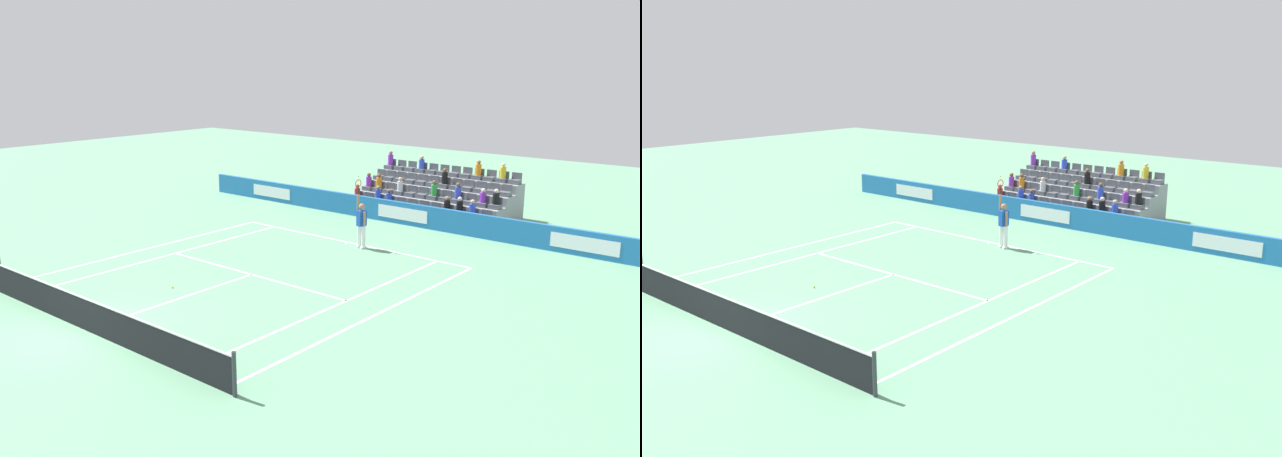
# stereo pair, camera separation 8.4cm
# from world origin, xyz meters

# --- Properties ---
(ground_plane) EXTENTS (80.00, 80.00, 0.00)m
(ground_plane) POSITION_xyz_m (0.00, 0.00, 0.00)
(ground_plane) COLOR #669E77
(line_baseline) EXTENTS (10.97, 0.10, 0.01)m
(line_baseline) POSITION_xyz_m (0.00, -11.89, 0.00)
(line_baseline) COLOR white
(line_baseline) RESTS_ON ground
(line_service) EXTENTS (8.23, 0.10, 0.01)m
(line_service) POSITION_xyz_m (0.00, -6.40, 0.00)
(line_service) COLOR white
(line_service) RESTS_ON ground
(line_centre_service) EXTENTS (0.10, 6.40, 0.01)m
(line_centre_service) POSITION_xyz_m (0.00, -3.20, 0.00)
(line_centre_service) COLOR white
(line_centre_service) RESTS_ON ground
(line_singles_sideline_left) EXTENTS (0.10, 11.89, 0.01)m
(line_singles_sideline_left) POSITION_xyz_m (4.12, -5.95, 0.00)
(line_singles_sideline_left) COLOR white
(line_singles_sideline_left) RESTS_ON ground
(line_singles_sideline_right) EXTENTS (0.10, 11.89, 0.01)m
(line_singles_sideline_right) POSITION_xyz_m (-4.12, -5.95, 0.00)
(line_singles_sideline_right) COLOR white
(line_singles_sideline_right) RESTS_ON ground
(line_doubles_sideline_left) EXTENTS (0.10, 11.89, 0.01)m
(line_doubles_sideline_left) POSITION_xyz_m (5.49, -5.95, 0.00)
(line_doubles_sideline_left) COLOR white
(line_doubles_sideline_left) RESTS_ON ground
(line_doubles_sideline_right) EXTENTS (0.10, 11.89, 0.01)m
(line_doubles_sideline_right) POSITION_xyz_m (-5.49, -5.95, 0.00)
(line_doubles_sideline_right) COLOR white
(line_doubles_sideline_right) RESTS_ON ground
(line_centre_mark) EXTENTS (0.10, 0.20, 0.01)m
(line_centre_mark) POSITION_xyz_m (0.00, -11.79, 0.00)
(line_centre_mark) COLOR white
(line_centre_mark) RESTS_ON ground
(sponsor_barrier) EXTENTS (24.14, 0.22, 1.00)m
(sponsor_barrier) POSITION_xyz_m (0.00, -15.95, 0.50)
(sponsor_barrier) COLOR #1E66AD
(sponsor_barrier) RESTS_ON ground
(tennis_net) EXTENTS (11.97, 0.10, 1.07)m
(tennis_net) POSITION_xyz_m (0.00, 0.00, 0.49)
(tennis_net) COLOR #33383D
(tennis_net) RESTS_ON ground
(tennis_player) EXTENTS (0.51, 0.40, 2.85)m
(tennis_player) POSITION_xyz_m (-0.88, -11.55, 0.99)
(tennis_player) COLOR white
(tennis_player) RESTS_ON ground
(stadium_stand) EXTENTS (7.44, 3.80, 2.61)m
(stadium_stand) POSITION_xyz_m (0.00, -18.87, 0.69)
(stadium_stand) COLOR gray
(stadium_stand) RESTS_ON ground
(loose_tennis_ball) EXTENTS (0.07, 0.07, 0.07)m
(loose_tennis_ball) POSITION_xyz_m (0.98, -3.76, 0.03)
(loose_tennis_ball) COLOR #D1E533
(loose_tennis_ball) RESTS_ON ground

